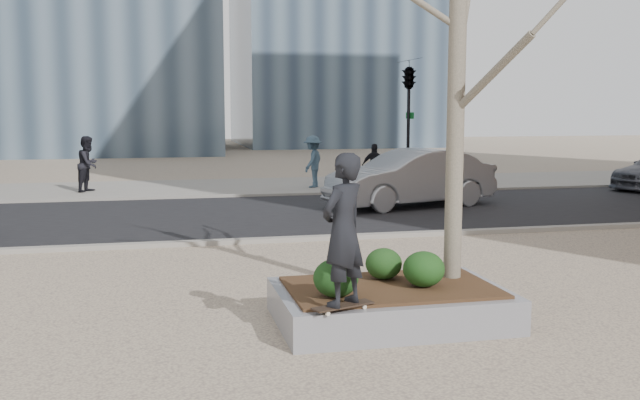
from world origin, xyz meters
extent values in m
plane|color=#BDAA8B|center=(0.00, 0.00, 0.00)|extent=(120.00, 120.00, 0.00)
cube|color=black|center=(0.00, 10.00, 0.01)|extent=(60.00, 8.00, 0.02)
cube|color=gray|center=(0.00, 17.00, 0.01)|extent=(60.00, 6.00, 0.02)
cube|color=gray|center=(1.00, 0.00, 0.23)|extent=(3.00, 2.00, 0.45)
cube|color=#382314|center=(1.00, 0.00, 0.47)|extent=(2.70, 1.70, 0.04)
ellipsoid|color=#123915|center=(0.16, -0.39, 0.73)|extent=(0.57, 0.57, 0.48)
ellipsoid|color=#103514|center=(1.03, 0.38, 0.70)|extent=(0.50, 0.50, 0.43)
ellipsoid|color=#123A13|center=(1.41, -0.14, 0.72)|extent=(0.55, 0.55, 0.47)
imported|color=black|center=(0.12, -0.88, 1.42)|extent=(0.78, 0.74, 1.79)
imported|color=#A3A6AB|center=(5.14, 10.60, 0.84)|extent=(5.27, 2.97, 1.65)
imported|color=black|center=(-4.26, 16.51, 0.97)|extent=(1.04, 1.14, 1.89)
imported|color=#385064|center=(3.47, 16.16, 0.95)|extent=(1.21, 1.38, 1.86)
imported|color=black|center=(5.52, 15.28, 0.82)|extent=(1.00, 0.74, 1.58)
camera|label=1|loc=(-1.96, -8.76, 2.80)|focal=40.00mm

